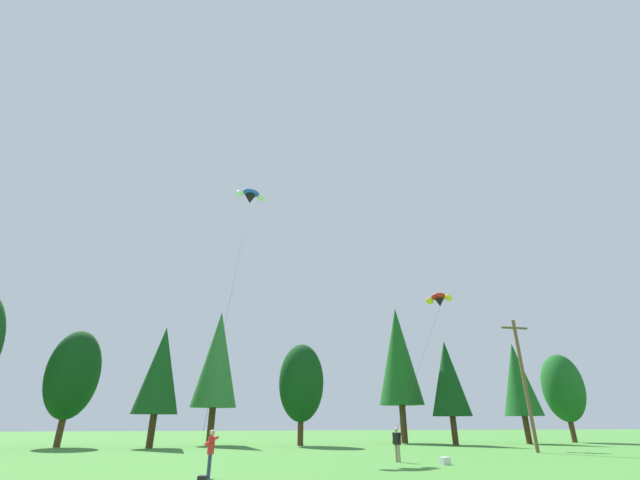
% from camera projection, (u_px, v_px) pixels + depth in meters
% --- Properties ---
extents(treeline_tree_c, '(4.45, 4.45, 9.82)m').
position_uv_depth(treeline_tree_c, '(73.00, 374.00, 37.41)').
color(treeline_tree_c, '#472D19').
rests_on(treeline_tree_c, ground_plane).
extents(treeline_tree_d, '(3.77, 3.77, 9.87)m').
position_uv_depth(treeline_tree_d, '(161.00, 369.00, 36.14)').
color(treeline_tree_d, '#472D19').
rests_on(treeline_tree_d, ground_plane).
extents(treeline_tree_e, '(4.33, 4.33, 12.41)m').
position_uv_depth(treeline_tree_e, '(218.00, 358.00, 41.01)').
color(treeline_tree_e, '#472D19').
rests_on(treeline_tree_e, ground_plane).
extents(treeline_tree_f, '(4.22, 4.22, 8.98)m').
position_uv_depth(treeline_tree_f, '(301.00, 382.00, 39.43)').
color(treeline_tree_f, '#472D19').
rests_on(treeline_tree_f, ground_plane).
extents(treeline_tree_g, '(4.64, 4.64, 13.81)m').
position_uv_depth(treeline_tree_g, '(398.00, 355.00, 45.04)').
color(treeline_tree_g, '#472D19').
rests_on(treeline_tree_g, ground_plane).
extents(treeline_tree_h, '(3.69, 3.69, 9.49)m').
position_uv_depth(treeline_tree_h, '(448.00, 378.00, 40.52)').
color(treeline_tree_h, '#472D19').
rests_on(treeline_tree_h, ground_plane).
extents(treeline_tree_i, '(3.73, 3.73, 9.69)m').
position_uv_depth(treeline_tree_i, '(518.00, 379.00, 42.95)').
color(treeline_tree_i, '#472D19').
rests_on(treeline_tree_i, ground_plane).
extents(treeline_tree_j, '(4.22, 4.22, 8.96)m').
position_uv_depth(treeline_tree_j, '(563.00, 388.00, 45.32)').
color(treeline_tree_j, '#472D19').
rests_on(treeline_tree_j, ground_plane).
extents(utility_pole, '(2.20, 0.26, 9.30)m').
position_uv_depth(utility_pole, '(524.00, 379.00, 30.80)').
color(utility_pole, brown).
rests_on(utility_pole, ground_plane).
extents(kite_flyer_near, '(0.58, 0.61, 1.69)m').
position_uv_depth(kite_flyer_near, '(211.00, 449.00, 15.99)').
color(kite_flyer_near, navy).
rests_on(kite_flyer_near, ground_plane).
extents(kite_flyer_mid, '(0.42, 0.59, 1.69)m').
position_uv_depth(kite_flyer_mid, '(397.00, 442.00, 22.39)').
color(kite_flyer_mid, gray).
rests_on(kite_flyer_mid, ground_plane).
extents(parafoil_kite_high_blue_white, '(3.30, 19.28, 21.83)m').
position_uv_depth(parafoil_kite_high_blue_white, '(250.00, 196.00, 41.43)').
color(parafoil_kite_high_blue_white, blue).
extents(parafoil_kite_mid_red_yellow, '(12.08, 15.21, 12.84)m').
position_uv_depth(parafoil_kite_mid_red_yellow, '(439.00, 299.00, 41.68)').
color(parafoil_kite_mid_red_yellow, red).
extents(picnic_cooler, '(0.61, 0.51, 0.34)m').
position_uv_depth(picnic_cooler, '(445.00, 461.00, 20.84)').
color(picnic_cooler, white).
rests_on(picnic_cooler, ground_plane).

